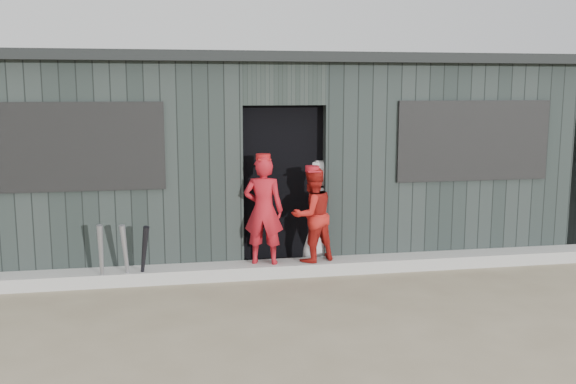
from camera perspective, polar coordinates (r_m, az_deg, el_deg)
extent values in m
plane|color=#766951|center=(6.04, 3.19, -12.11)|extent=(80.00, 80.00, 0.00)
cube|color=#9E9D99|center=(7.70, -0.03, -6.79)|extent=(8.00, 0.36, 0.15)
cone|color=gray|center=(7.37, -16.27, -5.52)|extent=(0.08, 0.20, 0.74)
cone|color=gray|center=(7.38, -14.24, -5.49)|extent=(0.13, 0.21, 0.72)
cone|color=black|center=(7.36, -12.69, -5.52)|extent=(0.17, 0.28, 0.71)
imported|color=#A8141E|center=(7.50, -2.20, -1.63)|extent=(0.53, 0.43, 1.27)
imported|color=#A61A14|center=(7.62, 2.16, -2.04)|extent=(0.67, 0.60, 1.12)
imported|color=silver|center=(8.06, 2.78, -1.71)|extent=(0.72, 0.53, 1.35)
cube|color=black|center=(9.12, -1.95, 2.90)|extent=(7.60, 2.70, 2.20)
cube|color=#272E2C|center=(7.68, -17.19, 1.71)|extent=(3.50, 0.20, 2.50)
cube|color=#272F2D|center=(8.43, 14.84, 2.44)|extent=(3.50, 0.20, 2.50)
cube|color=#28302D|center=(7.69, -0.41, 9.59)|extent=(1.00, 0.20, 0.50)
cube|color=#2B3331|center=(10.43, 19.78, 3.42)|extent=(0.20, 3.00, 2.50)
cube|color=#2A312F|center=(10.49, -3.10, 3.98)|extent=(8.00, 0.20, 2.50)
cube|color=black|center=(9.07, -2.00, 11.47)|extent=(8.30, 3.30, 0.12)
cube|color=black|center=(7.55, -18.53, 3.81)|extent=(2.00, 0.04, 1.00)
cube|color=black|center=(8.36, 16.21, 4.39)|extent=(2.00, 0.04, 1.00)
cube|color=black|center=(7.99, -2.48, 3.10)|extent=(0.24, 0.24, 0.97)
cube|color=black|center=(8.11, 0.45, 2.84)|extent=(0.22, 0.18, 0.87)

